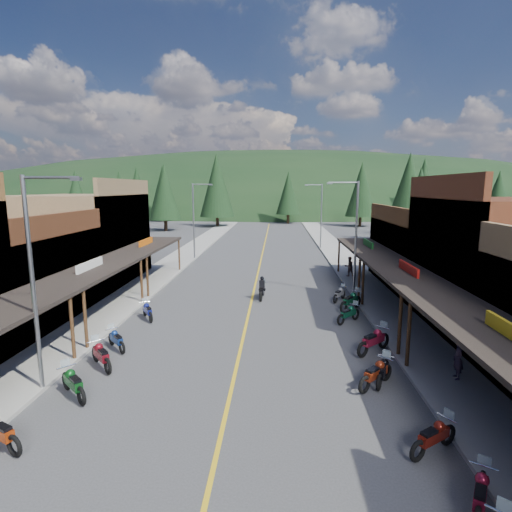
# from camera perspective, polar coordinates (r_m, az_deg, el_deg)

# --- Properties ---
(ground) EXTENTS (220.00, 220.00, 0.00)m
(ground) POSITION_cam_1_polar(r_m,az_deg,el_deg) (21.01, -1.79, -11.35)
(ground) COLOR #38383A
(ground) RESTS_ON ground
(centerline) EXTENTS (0.15, 90.00, 0.01)m
(centerline) POSITION_cam_1_polar(r_m,az_deg,el_deg) (40.28, 0.59, -1.07)
(centerline) COLOR gold
(centerline) RESTS_ON ground
(sidewalk_west) EXTENTS (3.40, 94.00, 0.15)m
(sidewalk_west) POSITION_cam_1_polar(r_m,az_deg,el_deg) (41.55, -11.49, -0.83)
(sidewalk_west) COLOR gray
(sidewalk_west) RESTS_ON ground
(sidewalk_east) EXTENTS (3.40, 94.00, 0.15)m
(sidewalk_east) POSITION_cam_1_polar(r_m,az_deg,el_deg) (40.84, 12.88, -1.07)
(sidewalk_east) COLOR gray
(sidewalk_east) RESTS_ON ground
(shop_west_2) EXTENTS (10.90, 9.00, 6.20)m
(shop_west_2) POSITION_cam_1_polar(r_m,az_deg,el_deg) (26.72, -32.36, -2.63)
(shop_west_2) COLOR #3F2111
(shop_west_2) RESTS_ON ground
(shop_west_3) EXTENTS (10.90, 10.20, 8.20)m
(shop_west_3) POSITION_cam_1_polar(r_m,az_deg,el_deg) (34.72, -23.45, 2.26)
(shop_west_3) COLOR brown
(shop_west_3) RESTS_ON ground
(shop_east_2) EXTENTS (10.90, 9.00, 8.20)m
(shop_east_2) POSITION_cam_1_polar(r_m,az_deg,el_deg) (24.77, 32.24, -1.16)
(shop_east_2) COLOR #562B19
(shop_east_2) RESTS_ON ground
(shop_east_3) EXTENTS (10.90, 10.20, 6.20)m
(shop_east_3) POSITION_cam_1_polar(r_m,az_deg,el_deg) (33.49, 24.13, 0.25)
(shop_east_3) COLOR #4C2D16
(shop_east_3) RESTS_ON ground
(streetlight_0) EXTENTS (2.16, 0.18, 8.00)m
(streetlight_0) POSITION_cam_1_polar(r_m,az_deg,el_deg) (16.34, -28.95, -2.42)
(streetlight_0) COLOR gray
(streetlight_0) RESTS_ON ground
(streetlight_1) EXTENTS (2.16, 0.18, 8.00)m
(streetlight_1) POSITION_cam_1_polar(r_m,az_deg,el_deg) (42.53, -8.72, 5.45)
(streetlight_1) COLOR gray
(streetlight_1) RESTS_ON ground
(streetlight_2) EXTENTS (2.16, 0.18, 8.00)m
(streetlight_2) POSITION_cam_1_polar(r_m,az_deg,el_deg) (28.20, 13.81, 3.15)
(streetlight_2) COLOR gray
(streetlight_2) RESTS_ON ground
(streetlight_3) EXTENTS (2.16, 0.18, 8.00)m
(streetlight_3) POSITION_cam_1_polar(r_m,az_deg,el_deg) (49.90, 9.14, 6.06)
(streetlight_3) COLOR gray
(streetlight_3) RESTS_ON ground
(ridge_hill) EXTENTS (310.00, 140.00, 60.00)m
(ridge_hill) POSITION_cam_1_polar(r_m,az_deg,el_deg) (154.72, 2.42, 6.93)
(ridge_hill) COLOR black
(ridge_hill) RESTS_ON ground
(pine_0) EXTENTS (5.04, 5.04, 11.00)m
(pine_0) POSITION_cam_1_polar(r_m,az_deg,el_deg) (91.57, -24.31, 8.22)
(pine_0) COLOR black
(pine_0) RESTS_ON ground
(pine_1) EXTENTS (5.88, 5.88, 12.50)m
(pine_1) POSITION_cam_1_polar(r_m,az_deg,el_deg) (93.14, -13.15, 9.29)
(pine_1) COLOR black
(pine_1) RESTS_ON ground
(pine_2) EXTENTS (6.72, 6.72, 14.00)m
(pine_2) POSITION_cam_1_polar(r_m,az_deg,el_deg) (78.40, -5.62, 10.01)
(pine_2) COLOR black
(pine_2) RESTS_ON ground
(pine_3) EXTENTS (5.04, 5.04, 11.00)m
(pine_3) POSITION_cam_1_polar(r_m,az_deg,el_deg) (85.57, 4.64, 8.99)
(pine_3) COLOR black
(pine_3) RESTS_ON ground
(pine_4) EXTENTS (5.88, 5.88, 12.50)m
(pine_4) POSITION_cam_1_polar(r_m,az_deg,el_deg) (81.19, 14.82, 9.20)
(pine_4) COLOR black
(pine_4) RESTS_ON ground
(pine_5) EXTENTS (6.72, 6.72, 14.00)m
(pine_5) POSITION_cam_1_polar(r_m,az_deg,el_deg) (97.07, 22.79, 9.25)
(pine_5) COLOR black
(pine_5) RESTS_ON ground
(pine_6) EXTENTS (5.04, 5.04, 11.00)m
(pine_6) POSITION_cam_1_polar(r_m,az_deg,el_deg) (94.57, 31.29, 7.69)
(pine_6) COLOR black
(pine_6) RESTS_ON ground
(pine_7) EXTENTS (5.88, 5.88, 12.50)m
(pine_7) POSITION_cam_1_polar(r_m,az_deg,el_deg) (101.29, -16.61, 9.16)
(pine_7) COLOR black
(pine_7) RESTS_ON ground
(pine_8) EXTENTS (4.48, 4.48, 10.00)m
(pine_8) POSITION_cam_1_polar(r_m,az_deg,el_deg) (64.08, -18.83, 7.81)
(pine_8) COLOR black
(pine_8) RESTS_ON ground
(pine_9) EXTENTS (4.93, 4.93, 10.80)m
(pine_9) POSITION_cam_1_polar(r_m,az_deg,el_deg) (68.29, 22.34, 8.03)
(pine_9) COLOR black
(pine_9) RESTS_ON ground
(pine_10) EXTENTS (5.38, 5.38, 11.60)m
(pine_10) POSITION_cam_1_polar(r_m,az_deg,el_deg) (72.26, -12.93, 8.89)
(pine_10) COLOR black
(pine_10) RESTS_ON ground
(pine_11) EXTENTS (5.82, 5.82, 12.40)m
(pine_11) POSITION_cam_1_polar(r_m,az_deg,el_deg) (60.38, 20.95, 8.76)
(pine_11) COLOR black
(pine_11) RESTS_ON ground
(bike_west_5) EXTENTS (2.02, 1.98, 1.21)m
(bike_west_5) POSITION_cam_1_polar(r_m,az_deg,el_deg) (16.56, -24.67, -16.02)
(bike_west_5) COLOR #0E4818
(bike_west_5) RESTS_ON ground
(bike_west_6) EXTENTS (1.98, 2.09, 1.24)m
(bike_west_6) POSITION_cam_1_polar(r_m,az_deg,el_deg) (18.54, -21.26, -12.94)
(bike_west_6) COLOR maroon
(bike_west_6) RESTS_ON ground
(bike_west_7) EXTENTS (1.74, 1.82, 1.08)m
(bike_west_7) POSITION_cam_1_polar(r_m,az_deg,el_deg) (20.27, -19.33, -11.09)
(bike_west_7) COLOR navy
(bike_west_7) RESTS_ON ground
(bike_west_8) EXTENTS (1.56, 1.98, 1.10)m
(bike_west_8) POSITION_cam_1_polar(r_m,az_deg,el_deg) (24.16, -15.24, -7.47)
(bike_west_8) COLOR navy
(bike_west_8) RESTS_ON ground
(bike_east_3) EXTENTS (1.48, 1.93, 1.07)m
(bike_east_3) POSITION_cam_1_polar(r_m,az_deg,el_deg) (12.03, 29.43, -27.35)
(bike_east_3) COLOR maroon
(bike_east_3) RESTS_ON ground
(bike_east_4) EXTENTS (1.98, 1.65, 1.12)m
(bike_east_4) POSITION_cam_1_polar(r_m,az_deg,el_deg) (13.52, 24.08, -22.36)
(bike_east_4) COLOR maroon
(bike_east_4) RESTS_ON ground
(bike_east_5) EXTENTS (2.00, 1.98, 1.20)m
(bike_east_5) POSITION_cam_1_polar(r_m,az_deg,el_deg) (16.51, 16.77, -15.62)
(bike_east_5) COLOR maroon
(bike_east_5) RESTS_ON ground
(bike_east_6) EXTENTS (1.40, 2.01, 1.10)m
(bike_east_6) POSITION_cam_1_polar(r_m,az_deg,el_deg) (16.92, 17.69, -15.22)
(bike_east_6) COLOR black
(bike_east_6) RESTS_ON ground
(bike_east_7) EXTENTS (2.22, 2.12, 1.32)m
(bike_east_7) POSITION_cam_1_polar(r_m,az_deg,el_deg) (19.54, 16.48, -11.35)
(bike_east_7) COLOR maroon
(bike_east_7) RESTS_ON ground
(bike_east_8) EXTENTS (1.87, 1.87, 1.13)m
(bike_east_8) POSITION_cam_1_polar(r_m,az_deg,el_deg) (23.37, 13.08, -7.93)
(bike_east_8) COLOR #0D422B
(bike_east_8) RESTS_ON ground
(bike_east_9) EXTENTS (2.07, 2.23, 1.31)m
(bike_east_9) POSITION_cam_1_polar(r_m,az_deg,el_deg) (25.68, 13.39, -6.13)
(bike_east_9) COLOR #0C4027
(bike_east_9) RESTS_ON ground
(bike_east_10) EXTENTS (1.50, 1.91, 1.06)m
(bike_east_10) POSITION_cam_1_polar(r_m,az_deg,el_deg) (27.55, 11.83, -5.25)
(bike_east_10) COLOR #939297
(bike_east_10) RESTS_ON ground
(rider_on_bike) EXTENTS (0.86, 2.19, 1.64)m
(rider_on_bike) POSITION_cam_1_polar(r_m,az_deg,el_deg) (27.47, 0.87, -4.81)
(rider_on_bike) COLOR black
(rider_on_bike) RESTS_ON ground
(pedestrian_east_a) EXTENTS (0.41, 0.60, 1.57)m
(pedestrian_east_a) POSITION_cam_1_polar(r_m,az_deg,el_deg) (17.93, 26.91, -13.05)
(pedestrian_east_a) COLOR #2D2233
(pedestrian_east_a) RESTS_ON sidewalk_east
(pedestrian_east_b) EXTENTS (0.91, 0.68, 1.67)m
(pedestrian_east_b) POSITION_cam_1_polar(r_m,az_deg,el_deg) (34.67, 13.15, -1.45)
(pedestrian_east_b) COLOR brown
(pedestrian_east_b) RESTS_ON sidewalk_east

